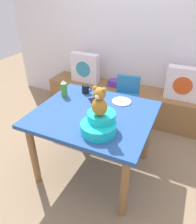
% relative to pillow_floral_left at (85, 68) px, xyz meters
% --- Properties ---
extents(ground_plane, '(8.00, 8.00, 0.00)m').
position_rel_pillow_floral_left_xyz_m(ground_plane, '(0.74, -1.22, -0.68)').
color(ground_plane, '#8C7256').
extents(back_wall, '(4.40, 0.10, 2.60)m').
position_rel_pillow_floral_left_xyz_m(back_wall, '(0.74, 0.29, 0.62)').
color(back_wall, silver).
rests_on(back_wall, ground_plane).
extents(window_bench, '(2.60, 0.44, 0.46)m').
position_rel_pillow_floral_left_xyz_m(window_bench, '(0.74, 0.02, -0.45)').
color(window_bench, olive).
rests_on(window_bench, ground_plane).
extents(pillow_floral_left, '(0.44, 0.15, 0.44)m').
position_rel_pillow_floral_left_xyz_m(pillow_floral_left, '(0.00, 0.00, 0.00)').
color(pillow_floral_left, silver).
rests_on(pillow_floral_left, window_bench).
extents(pillow_floral_right, '(0.44, 0.15, 0.44)m').
position_rel_pillow_floral_left_xyz_m(pillow_floral_right, '(1.45, 0.00, 0.00)').
color(pillow_floral_right, silver).
rests_on(pillow_floral_right, window_bench).
extents(book_stack, '(0.20, 0.14, 0.09)m').
position_rel_pillow_floral_left_xyz_m(book_stack, '(0.50, 0.02, -0.17)').
color(book_stack, '#5833A0').
rests_on(book_stack, window_bench).
extents(dining_table, '(1.13, 0.99, 0.74)m').
position_rel_pillow_floral_left_xyz_m(dining_table, '(0.74, -1.22, -0.05)').
color(dining_table, '#264C8C').
rests_on(dining_table, ground_plane).
extents(highchair, '(0.37, 0.49, 0.79)m').
position_rel_pillow_floral_left_xyz_m(highchair, '(0.81, -0.42, -0.16)').
color(highchair, '#2672B2').
rests_on(highchair, ground_plane).
extents(infant_seat_teal, '(0.30, 0.33, 0.16)m').
position_rel_pillow_floral_left_xyz_m(infant_seat_teal, '(0.91, -1.47, 0.13)').
color(infant_seat_teal, '#18C1C9').
rests_on(infant_seat_teal, dining_table).
extents(teddy_bear, '(0.13, 0.12, 0.25)m').
position_rel_pillow_floral_left_xyz_m(teddy_bear, '(0.91, -1.47, 0.34)').
color(teddy_bear, '#A8752A').
rests_on(teddy_bear, infant_seat_teal).
extents(ketchup_bottle, '(0.07, 0.07, 0.18)m').
position_rel_pillow_floral_left_xyz_m(ketchup_bottle, '(0.29, -1.04, 0.15)').
color(ketchup_bottle, '#4C8C33').
rests_on(ketchup_bottle, dining_table).
extents(coffee_mug, '(0.12, 0.08, 0.09)m').
position_rel_pillow_floral_left_xyz_m(coffee_mug, '(0.47, -0.88, 0.11)').
color(coffee_mug, black).
rests_on(coffee_mug, dining_table).
extents(dinner_plate_near, '(0.20, 0.20, 0.01)m').
position_rel_pillow_floral_left_xyz_m(dinner_plate_near, '(0.91, -0.91, 0.07)').
color(dinner_plate_near, white).
rests_on(dinner_plate_near, dining_table).
extents(cell_phone, '(0.15, 0.15, 0.01)m').
position_rel_pillow_floral_left_xyz_m(cell_phone, '(0.63, -1.02, 0.06)').
color(cell_phone, black).
rests_on(cell_phone, dining_table).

